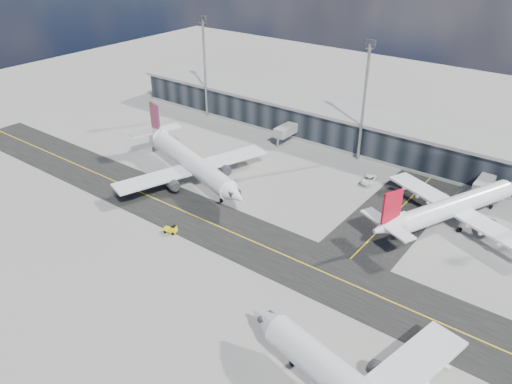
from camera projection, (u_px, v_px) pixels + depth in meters
ground at (235, 249)px, 89.77m from camera, size 300.00×300.00×0.00m
taxiway_lanes at (286, 230)px, 95.17m from camera, size 180.00×63.00×0.03m
terminal_concourse at (372, 135)px, 126.04m from camera, size 152.00×19.80×8.80m
floodlight_masts at (364, 98)px, 115.66m from camera, size 102.50×0.70×28.90m
airliner_af at (190, 161)px, 112.30m from camera, size 42.16×36.38×12.79m
airliner_redtail at (452, 207)px, 95.27m from camera, size 32.07×37.14×11.53m
baggage_tug at (171, 229)px, 94.05m from camera, size 2.80×1.95×1.60m
service_van at (368, 180)px, 111.93m from camera, size 3.15×5.67×1.50m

